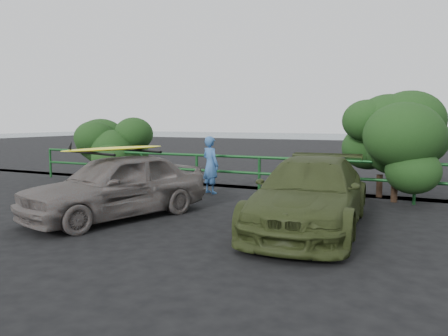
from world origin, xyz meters
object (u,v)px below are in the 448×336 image
(olive_vehicle, at_px, (310,194))
(man, at_px, (210,165))
(guardrail, at_px, (227,173))
(sedan, at_px, (116,185))
(surfboard, at_px, (115,149))

(olive_vehicle, distance_m, man, 4.49)
(guardrail, relative_size, sedan, 3.51)
(olive_vehicle, bearing_deg, sedan, -172.70)
(sedan, xyz_separation_m, surfboard, (0.00, -0.00, 0.77))
(olive_vehicle, relative_size, man, 2.85)
(guardrail, bearing_deg, sedan, -97.62)
(sedan, distance_m, olive_vehicle, 3.97)
(sedan, height_order, surfboard, surfboard)
(guardrail, height_order, sedan, sedan)
(olive_vehicle, distance_m, surfboard, 4.05)
(olive_vehicle, relative_size, surfboard, 1.90)
(man, bearing_deg, surfboard, 107.51)
(guardrail, distance_m, sedan, 4.27)
(sedan, distance_m, man, 3.60)
(man, bearing_deg, olive_vehicle, 165.10)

